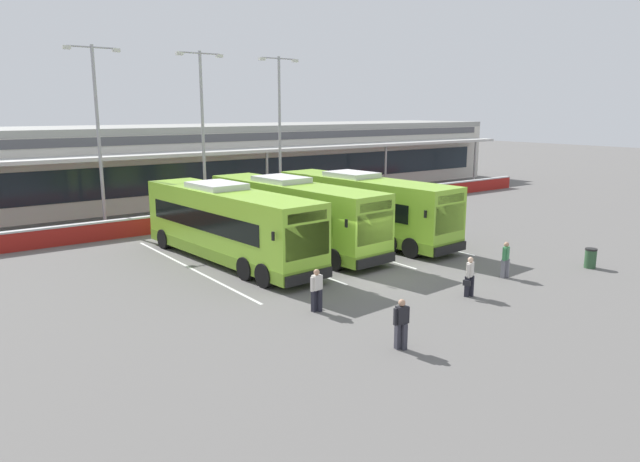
# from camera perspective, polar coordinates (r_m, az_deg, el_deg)

# --- Properties ---
(ground_plane) EXTENTS (200.00, 200.00, 0.00)m
(ground_plane) POSITION_cam_1_polar(r_m,az_deg,el_deg) (26.36, 5.51, -4.24)
(ground_plane) COLOR #605E5B
(terminal_building) EXTENTS (70.00, 13.00, 6.00)m
(terminal_building) POSITION_cam_1_polar(r_m,az_deg,el_deg) (48.88, -16.24, 6.39)
(terminal_building) COLOR beige
(terminal_building) RESTS_ON ground
(red_barrier_wall) EXTENTS (60.00, 0.40, 1.10)m
(red_barrier_wall) POSITION_cam_1_polar(r_m,az_deg,el_deg) (37.93, -9.34, 1.49)
(red_barrier_wall) COLOR maroon
(red_barrier_wall) RESTS_ON ground
(coach_bus_leftmost) EXTENTS (3.62, 12.30, 3.78)m
(coach_bus_leftmost) POSITION_cam_1_polar(r_m,az_deg,el_deg) (28.38, -9.01, 0.54)
(coach_bus_leftmost) COLOR #8CC633
(coach_bus_leftmost) RESTS_ON ground
(coach_bus_left_centre) EXTENTS (3.62, 12.30, 3.78)m
(coach_bus_left_centre) POSITION_cam_1_polar(r_m,az_deg,el_deg) (30.64, -2.69, 1.51)
(coach_bus_left_centre) COLOR #8CC633
(coach_bus_left_centre) RESTS_ON ground
(coach_bus_centre) EXTENTS (3.62, 12.30, 3.78)m
(coach_bus_centre) POSITION_cam_1_polar(r_m,az_deg,el_deg) (32.95, 4.25, 2.23)
(coach_bus_centre) COLOR #8CC633
(coach_bus_centre) RESTS_ON ground
(bay_stripe_far_west) EXTENTS (0.14, 13.00, 0.01)m
(bay_stripe_far_west) POSITION_cam_1_polar(r_m,az_deg,el_deg) (27.91, -12.68, -3.56)
(bay_stripe_far_west) COLOR silver
(bay_stripe_far_west) RESTS_ON ground
(bay_stripe_west) EXTENTS (0.14, 13.00, 0.01)m
(bay_stripe_west) POSITION_cam_1_polar(r_m,az_deg,el_deg) (29.79, -5.30, -2.34)
(bay_stripe_west) COLOR silver
(bay_stripe_west) RESTS_ON ground
(bay_stripe_mid_west) EXTENTS (0.14, 13.00, 0.01)m
(bay_stripe_mid_west) POSITION_cam_1_polar(r_m,az_deg,el_deg) (32.11, 1.10, -1.24)
(bay_stripe_mid_west) COLOR silver
(bay_stripe_mid_west) RESTS_ON ground
(bay_stripe_centre) EXTENTS (0.14, 13.00, 0.01)m
(bay_stripe_centre) POSITION_cam_1_polar(r_m,az_deg,el_deg) (34.79, 6.57, -0.29)
(bay_stripe_centre) COLOR silver
(bay_stripe_centre) RESTS_ON ground
(pedestrian_with_handbag) EXTENTS (0.65, 0.41, 1.62)m
(pedestrian_with_handbag) POSITION_cam_1_polar(r_m,az_deg,el_deg) (23.66, 14.51, -4.29)
(pedestrian_with_handbag) COLOR black
(pedestrian_with_handbag) RESTS_ON ground
(pedestrian_in_dark_coat) EXTENTS (0.53, 0.32, 1.62)m
(pedestrian_in_dark_coat) POSITION_cam_1_polar(r_m,az_deg,el_deg) (26.73, 17.81, -2.60)
(pedestrian_in_dark_coat) COLOR slate
(pedestrian_in_dark_coat) RESTS_ON ground
(pedestrian_child) EXTENTS (0.54, 0.35, 1.62)m
(pedestrian_child) POSITION_cam_1_polar(r_m,az_deg,el_deg) (18.19, 8.00, -8.90)
(pedestrian_child) COLOR #33333D
(pedestrian_child) RESTS_ON ground
(pedestrian_near_bin) EXTENTS (0.54, 0.30, 1.62)m
(pedestrian_near_bin) POSITION_cam_1_polar(r_m,az_deg,el_deg) (21.23, -0.34, -5.72)
(pedestrian_near_bin) COLOR black
(pedestrian_near_bin) RESTS_ON ground
(lamp_post_west) EXTENTS (3.24, 0.28, 11.00)m
(lamp_post_west) POSITION_cam_1_polar(r_m,az_deg,el_deg) (37.59, -21.02, 9.58)
(lamp_post_west) COLOR #9E9EA3
(lamp_post_west) RESTS_ON ground
(lamp_post_centre) EXTENTS (3.24, 0.28, 11.00)m
(lamp_post_centre) POSITION_cam_1_polar(r_m,az_deg,el_deg) (39.63, -11.48, 10.20)
(lamp_post_centre) COLOR #9E9EA3
(lamp_post_centre) RESTS_ON ground
(lamp_post_east) EXTENTS (3.24, 0.28, 11.00)m
(lamp_post_east) POSITION_cam_1_polar(r_m,az_deg,el_deg) (42.91, -3.99, 10.51)
(lamp_post_east) COLOR #9E9EA3
(lamp_post_east) RESTS_ON ground
(litter_bin) EXTENTS (0.54, 0.54, 0.93)m
(litter_bin) POSITION_cam_1_polar(r_m,az_deg,el_deg) (29.96, 25.08, -2.43)
(litter_bin) COLOR #2D5133
(litter_bin) RESTS_ON ground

